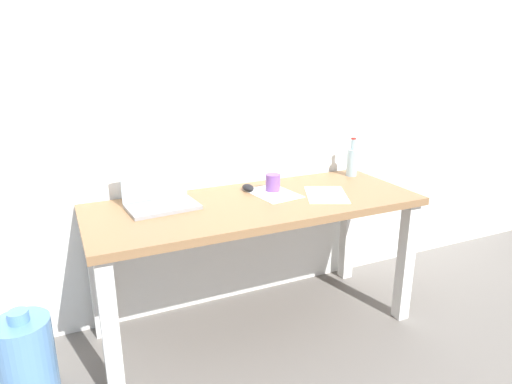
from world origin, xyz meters
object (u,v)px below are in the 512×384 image
object	(u,v)px
laptop_left	(160,195)
coffee_mug	(273,183)
beer_bottle	(352,161)
water_cooler_jug	(26,357)
computer_mouse	(248,188)
desk	(256,220)

from	to	relation	value
laptop_left	coffee_mug	distance (m)	0.63
beer_bottle	water_cooler_jug	world-z (taller)	beer_bottle
coffee_mug	computer_mouse	bearing A→B (deg)	151.88
water_cooler_jug	desk	bearing A→B (deg)	2.63
beer_bottle	laptop_left	bearing A→B (deg)	-176.42
computer_mouse	laptop_left	bearing A→B (deg)	-168.23
beer_bottle	computer_mouse	xyz separation A→B (m)	(-0.71, -0.02, -0.07)
desk	computer_mouse	size ratio (longest dim) A/B	17.13
beer_bottle	water_cooler_jug	xyz separation A→B (m)	(-1.89, -0.26, -0.64)
desk	computer_mouse	bearing A→B (deg)	78.73
laptop_left	beer_bottle	world-z (taller)	laptop_left
laptop_left	beer_bottle	bearing A→B (deg)	3.58
coffee_mug	water_cooler_jug	world-z (taller)	coffee_mug
laptop_left	desk	bearing A→B (deg)	-15.31
laptop_left	computer_mouse	world-z (taller)	laptop_left
computer_mouse	water_cooler_jug	size ratio (longest dim) A/B	0.24
computer_mouse	coffee_mug	world-z (taller)	coffee_mug
desk	beer_bottle	bearing A→B (deg)	15.30
beer_bottle	coffee_mug	distance (m)	0.59
coffee_mug	desk	bearing A→B (deg)	-142.53
computer_mouse	coffee_mug	bearing A→B (deg)	-22.90
water_cooler_jug	coffee_mug	bearing A→B (deg)	7.60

